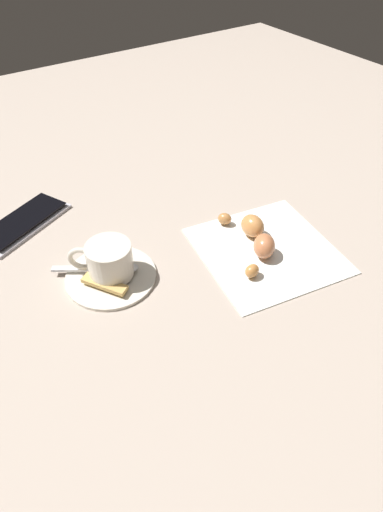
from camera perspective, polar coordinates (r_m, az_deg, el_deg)
name	(u,v)px	position (r m, az deg, el deg)	size (l,w,h in m)	color
ground_plane	(196,263)	(0.63, 0.56, -0.86)	(1.80, 1.80, 0.00)	#AC9B8C
saucer	(111,275)	(0.61, -10.53, -2.48)	(0.13, 0.13, 0.01)	silver
espresso_cup	(108,260)	(0.59, -10.87, -0.51)	(0.08, 0.07, 0.05)	silver
teaspoon	(110,268)	(0.61, -10.65, -1.56)	(0.11, 0.08, 0.01)	silver
sugar_packet	(104,284)	(0.59, -11.34, -3.63)	(0.06, 0.02, 0.01)	tan
napkin	(267,250)	(0.66, 9.83, 0.81)	(0.19, 0.19, 0.00)	white
croissant	(255,237)	(0.65, 8.34, 2.54)	(0.09, 0.14, 0.03)	#BF7B3E
cell_phone	(23,222)	(0.74, -21.24, 4.14)	(0.17, 0.12, 0.01)	#BAB6BF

